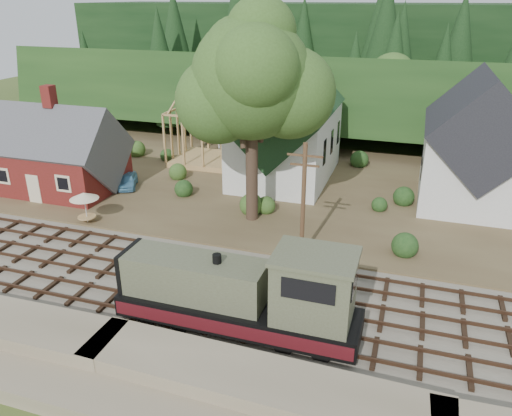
% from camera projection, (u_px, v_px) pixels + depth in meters
% --- Properties ---
extents(ground, '(140.00, 140.00, 0.00)m').
position_uv_depth(ground, '(169.00, 283.00, 30.26)').
color(ground, '#384C1E').
rests_on(ground, ground).
extents(embankment, '(64.00, 5.00, 1.60)m').
position_uv_depth(embankment, '(83.00, 377.00, 22.83)').
color(embankment, '#7F7259').
rests_on(embankment, ground).
extents(railroad_bed, '(64.00, 11.00, 0.16)m').
position_uv_depth(railroad_bed, '(169.00, 282.00, 30.23)').
color(railroad_bed, '#726B5B').
rests_on(railroad_bed, ground).
extents(village_flat, '(64.00, 26.00, 0.30)m').
position_uv_depth(village_flat, '(259.00, 183.00, 45.94)').
color(village_flat, brown).
rests_on(village_flat, ground).
extents(hillside, '(70.00, 28.96, 12.74)m').
position_uv_depth(hillside, '(313.00, 125.00, 66.98)').
color(hillside, '#1E3F19').
rests_on(hillside, ground).
extents(ridge, '(80.00, 20.00, 12.00)m').
position_uv_depth(ridge, '(334.00, 103.00, 80.97)').
color(ridge, black).
rests_on(ridge, ground).
extents(depot, '(10.80, 7.41, 9.00)m').
position_uv_depth(depot, '(59.00, 157.00, 43.18)').
color(depot, '#5B1C14').
rests_on(depot, village_flat).
extents(church, '(8.40, 15.17, 13.00)m').
position_uv_depth(church, '(286.00, 127.00, 44.86)').
color(church, silver).
rests_on(church, village_flat).
extents(farmhouse, '(8.40, 10.80, 10.60)m').
position_uv_depth(farmhouse, '(477.00, 148.00, 39.83)').
color(farmhouse, silver).
rests_on(farmhouse, village_flat).
extents(timber_frame, '(8.20, 6.20, 6.99)m').
position_uv_depth(timber_frame, '(214.00, 134.00, 49.92)').
color(timber_frame, tan).
rests_on(timber_frame, village_flat).
extents(lattice_tower, '(3.20, 3.20, 12.12)m').
position_uv_depth(lattice_tower, '(234.00, 58.00, 52.51)').
color(lattice_tower, silver).
rests_on(lattice_tower, village_flat).
extents(big_tree, '(10.90, 8.40, 14.70)m').
position_uv_depth(big_tree, '(254.00, 87.00, 34.44)').
color(big_tree, '#38281E').
rests_on(big_tree, village_flat).
extents(telegraph_pole_near, '(2.20, 0.28, 8.00)m').
position_uv_depth(telegraph_pole_near, '(303.00, 201.00, 31.14)').
color(telegraph_pole_near, '#4C331E').
rests_on(telegraph_pole_near, ground).
extents(locomotive, '(12.36, 3.09, 4.93)m').
position_uv_depth(locomotive, '(246.00, 296.00, 25.06)').
color(locomotive, black).
rests_on(locomotive, railroad_bed).
extents(car_blue, '(2.85, 3.93, 1.24)m').
position_uv_depth(car_blue, '(128.00, 180.00, 44.35)').
color(car_blue, '#61A7D0').
rests_on(car_blue, village_flat).
extents(patio_set, '(2.13, 2.13, 2.37)m').
position_uv_depth(patio_set, '(84.00, 197.00, 36.90)').
color(patio_set, silver).
rests_on(patio_set, village_flat).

